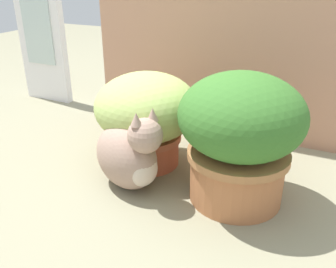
{
  "coord_description": "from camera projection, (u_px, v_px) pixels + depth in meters",
  "views": [
    {
      "loc": [
        0.57,
        -0.96,
        0.69
      ],
      "look_at": [
        0.09,
        0.04,
        0.18
      ],
      "focal_mm": 39.12,
      "sensor_mm": 36.0,
      "label": 1
    }
  ],
  "objects": [
    {
      "name": "window_panel_white",
      "position": [
        39.0,
        16.0,
        1.91
      ],
      "size": [
        0.29,
        0.05,
        0.91
      ],
      "color": "white",
      "rests_on": "ground"
    },
    {
      "name": "ground_plane",
      "position": [
        140.0,
        180.0,
        1.3
      ],
      "size": [
        6.0,
        6.0,
        0.0
      ],
      "primitive_type": "plane",
      "color": "gray"
    },
    {
      "name": "leafy_planter",
      "position": [
        240.0,
        134.0,
        1.11
      ],
      "size": [
        0.38,
        0.38,
        0.42
      ],
      "color": "#AF6A40",
      "rests_on": "ground"
    },
    {
      "name": "grass_planter",
      "position": [
        147.0,
        114.0,
        1.34
      ],
      "size": [
        0.38,
        0.38,
        0.35
      ],
      "color": "#C35B3D",
      "rests_on": "ground"
    },
    {
      "name": "cardboard_backdrop",
      "position": [
        219.0,
        20.0,
        1.5
      ],
      "size": [
        1.16,
        0.03,
        0.98
      ],
      "primitive_type": "cube",
      "color": "tan",
      "rests_on": "ground"
    },
    {
      "name": "mushroom_ornament_red",
      "position": [
        134.0,
        151.0,
        1.28
      ],
      "size": [
        0.12,
        0.12,
        0.14
      ],
      "color": "silver",
      "rests_on": "ground"
    },
    {
      "name": "cat",
      "position": [
        129.0,
        155.0,
        1.21
      ],
      "size": [
        0.35,
        0.27,
        0.32
      ],
      "color": "tan",
      "rests_on": "ground"
    },
    {
      "name": "mushroom_ornament_pink",
      "position": [
        128.0,
        146.0,
        1.34
      ],
      "size": [
        0.1,
        0.1,
        0.13
      ],
      "color": "beige",
      "rests_on": "ground"
    }
  ]
}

